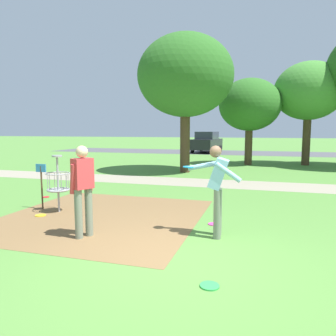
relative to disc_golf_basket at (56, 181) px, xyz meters
name	(u,v)px	position (x,y,z in m)	size (l,w,h in m)	color
ground_plane	(176,261)	(3.58, -2.05, -0.75)	(160.00, 160.00, 0.00)	#518438
dirt_tee_pad	(102,216)	(1.28, -0.11, -0.75)	(4.43, 4.61, 0.01)	brown
disc_golf_basket	(56,181)	(0.00, 0.00, 0.00)	(0.98, 0.58, 1.39)	#9E9EA3
player_foreground_watching	(217,185)	(4.01, -0.74, 0.23)	(1.13, 0.44, 1.71)	slate
player_throwing	(83,186)	(1.64, -1.47, 0.21)	(0.45, 0.49, 1.71)	slate
frisbee_by_tee	(41,215)	(-0.13, -0.45, -0.74)	(0.25, 0.25, 0.02)	gold
frisbee_mid_grass	(210,286)	(4.20, -2.71, -0.74)	(0.25, 0.25, 0.02)	green
frisbee_far_left	(46,197)	(-1.35, 1.33, -0.74)	(0.20, 0.20, 0.02)	red
frisbee_far_right	(213,224)	(3.84, 0.00, -0.74)	(0.21, 0.21, 0.02)	#E53D99
tree_near_left	(185,76)	(1.29, 8.06, 3.68)	(4.42, 4.42, 6.34)	#4C3823
tree_mid_center	(250,105)	(4.03, 12.25, 2.63)	(3.45, 3.45, 4.87)	#4C3823
tree_mid_right	(309,91)	(7.17, 12.99, 3.36)	(3.77, 3.77, 5.75)	#4C3823
parking_lot_strip	(248,153)	(3.58, 22.02, -0.75)	(36.00, 6.00, 0.01)	#4C4C51
parked_car_leftmost	(207,142)	(0.09, 21.40, 0.17)	(2.33, 4.38, 1.84)	black
gravel_path	(227,184)	(3.58, 5.26, -0.75)	(40.00, 1.92, 0.00)	gray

